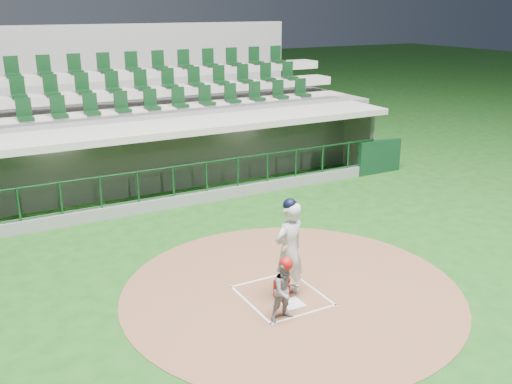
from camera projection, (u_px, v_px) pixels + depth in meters
ground at (275, 290)px, 12.12m from camera, size 120.00×120.00×0.00m
dirt_circle at (292, 291)px, 12.09m from camera, size 7.20×7.20×0.01m
home_plate at (292, 304)px, 11.53m from camera, size 0.43×0.43×0.02m
batter_box_chalk at (282, 296)px, 11.86m from camera, size 1.55×1.80×0.01m
dugout_structure at (156, 161)px, 18.39m from camera, size 16.40×3.70×3.00m
seating_deck at (124, 130)px, 20.77m from camera, size 17.00×6.72×5.15m
batter at (289, 249)px, 11.54m from camera, size 0.97×0.98×2.15m
catcher at (286, 289)px, 10.81m from camera, size 0.60×0.47×1.29m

